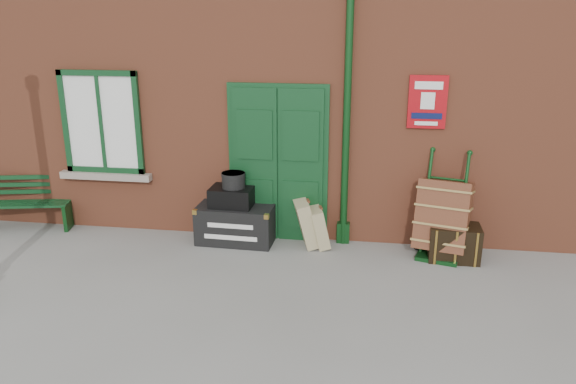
% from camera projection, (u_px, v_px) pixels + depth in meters
% --- Properties ---
extents(ground, '(80.00, 80.00, 0.00)m').
position_uv_depth(ground, '(283.00, 285.00, 6.87)').
color(ground, gray).
rests_on(ground, ground).
extents(station_building, '(10.30, 4.30, 4.36)m').
position_uv_depth(station_building, '(315.00, 75.00, 9.49)').
color(station_building, '#9A4D31').
rests_on(station_building, ground).
extents(bench, '(1.40, 0.69, 0.83)m').
position_uv_depth(bench, '(25.00, 202.00, 8.57)').
color(bench, '#0F3A1B').
rests_on(bench, ground).
extents(houdini_trunk, '(1.11, 0.63, 0.54)m').
position_uv_depth(houdini_trunk, '(236.00, 224.00, 8.09)').
color(houdini_trunk, black).
rests_on(houdini_trunk, ground).
extents(strongbox, '(0.61, 0.45, 0.27)m').
position_uv_depth(strongbox, '(232.00, 197.00, 7.97)').
color(strongbox, black).
rests_on(strongbox, houdini_trunk).
extents(hatbox, '(0.34, 0.34, 0.22)m').
position_uv_depth(hatbox, '(233.00, 180.00, 7.89)').
color(hatbox, black).
rests_on(hatbox, strongbox).
extents(suitcase_back, '(0.45, 0.54, 0.67)m').
position_uv_depth(suitcase_back, '(306.00, 223.00, 7.92)').
color(suitcase_back, tan).
rests_on(suitcase_back, ground).
extents(suitcase_front, '(0.39, 0.48, 0.58)m').
position_uv_depth(suitcase_front, '(319.00, 227.00, 7.91)').
color(suitcase_front, tan).
rests_on(suitcase_front, ground).
extents(porter_trolley, '(0.84, 0.88, 1.41)m').
position_uv_depth(porter_trolley, '(443.00, 217.00, 7.57)').
color(porter_trolley, '#0D3613').
rests_on(porter_trolley, ground).
extents(dark_trunk, '(0.67, 0.44, 0.48)m').
position_uv_depth(dark_trunk, '(454.00, 242.00, 7.51)').
color(dark_trunk, black).
rests_on(dark_trunk, ground).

